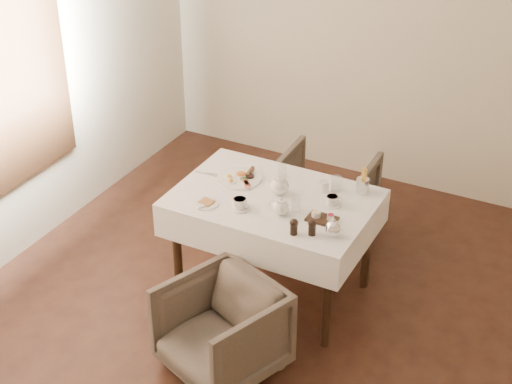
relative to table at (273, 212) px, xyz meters
The scene contains 20 objects.
table is the anchor object (origin of this frame).
armchair_near 0.89m from the table, 85.23° to the right, with size 0.62×0.64×0.58m, color #4C4238.
armchair_far 0.90m from the table, 89.01° to the left, with size 0.68×0.70×0.64m, color #4C4238.
breakfast_plate 0.35m from the table, 160.57° to the left, with size 0.30×0.30×0.04m.
side_plate 0.47m from the table, 141.49° to the right, with size 0.18×0.17×0.02m.
teapot_centre 0.19m from the table, 74.78° to the left, with size 0.17×0.13×0.14m, color white, non-canonical shape.
teapot_front 0.28m from the table, 51.30° to the right, with size 0.15×0.11×0.12m, color white, non-canonical shape.
creamer 0.37m from the table, 39.39° to the left, with size 0.06×0.06×0.07m, color white.
teacup_near 0.29m from the table, 120.64° to the right, with size 0.14×0.14×0.07m.
teacup_far 0.41m from the table, 13.37° to the left, with size 0.13×0.13×0.06m.
glass_left 0.32m from the table, 104.19° to the left, with size 0.06×0.06×0.09m, color silver.
glass_mid 0.27m from the table, 22.63° to the right, with size 0.06×0.06×0.09m, color silver.
glass_right 0.45m from the table, 38.73° to the left, with size 0.07×0.07×0.10m, color silver.
condiment_board 0.42m from the table, 15.44° to the right, with size 0.19×0.12×0.05m.
pepper_mill_left 0.47m from the table, 47.75° to the right, with size 0.05×0.05×0.11m, color black, non-canonical shape.
pepper_mill_right 0.52m from the table, 35.50° to the right, with size 0.05×0.05×0.11m, color black, non-canonical shape.
silver_pot 0.60m from the table, 25.27° to the right, with size 0.12×0.10×0.13m, color white, non-canonical shape.
fries_cup 0.61m from the table, 33.71° to the left, with size 0.08×0.08×0.18m.
cutlery_fork 0.49m from the table, 169.33° to the left, with size 0.01×0.18×0.00m, color silver.
cutlery_knife 0.55m from the table, behind, with size 0.01×0.18×0.00m, color silver.
Camera 1 is at (1.50, -3.25, 3.36)m, focal length 55.00 mm.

